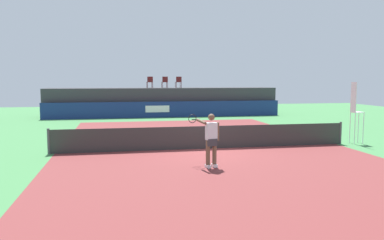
{
  "coord_description": "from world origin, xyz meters",
  "views": [
    {
      "loc": [
        -3.54,
        -15.53,
        2.89
      ],
      "look_at": [
        -0.17,
        2.0,
        1.0
      ],
      "focal_mm": 36.2,
      "sensor_mm": 36.0,
      "label": 1
    }
  ],
  "objects_px": {
    "spectator_chair_far_left": "(150,82)",
    "spectator_chair_left": "(165,82)",
    "tennis_player": "(211,138)",
    "tennis_ball": "(311,143)",
    "umpire_chair": "(355,108)",
    "net_post_near": "(49,141)",
    "spectator_chair_center": "(178,82)",
    "net_post_far": "(340,133)"
  },
  "relations": [
    {
      "from": "tennis_player",
      "to": "tennis_ball",
      "type": "relative_size",
      "value": 26.03
    },
    {
      "from": "tennis_ball",
      "to": "spectator_chair_far_left",
      "type": "bearing_deg",
      "value": 112.0
    },
    {
      "from": "spectator_chair_far_left",
      "to": "net_post_near",
      "type": "bearing_deg",
      "value": -108.87
    },
    {
      "from": "spectator_chair_left",
      "to": "tennis_ball",
      "type": "bearing_deg",
      "value": -72.35
    },
    {
      "from": "net_post_far",
      "to": "tennis_player",
      "type": "height_order",
      "value": "tennis_player"
    },
    {
      "from": "spectator_chair_center",
      "to": "tennis_player",
      "type": "bearing_deg",
      "value": -95.68
    },
    {
      "from": "spectator_chair_left",
      "to": "spectator_chair_far_left",
      "type": "bearing_deg",
      "value": -170.5
    },
    {
      "from": "spectator_chair_far_left",
      "to": "spectator_chair_left",
      "type": "height_order",
      "value": "same"
    },
    {
      "from": "spectator_chair_far_left",
      "to": "spectator_chair_left",
      "type": "relative_size",
      "value": 1.0
    },
    {
      "from": "net_post_near",
      "to": "tennis_ball",
      "type": "bearing_deg",
      "value": 1.64
    },
    {
      "from": "spectator_chair_center",
      "to": "spectator_chair_far_left",
      "type": "bearing_deg",
      "value": -177.07
    },
    {
      "from": "net_post_far",
      "to": "spectator_chair_center",
      "type": "bearing_deg",
      "value": 107.89
    },
    {
      "from": "spectator_chair_center",
      "to": "tennis_player",
      "type": "distance_m",
      "value": 18.78
    },
    {
      "from": "spectator_chair_far_left",
      "to": "tennis_ball",
      "type": "bearing_deg",
      "value": -68.0
    },
    {
      "from": "umpire_chair",
      "to": "tennis_ball",
      "type": "xyz_separation_m",
      "value": [
        -1.92,
        0.31,
        -1.55
      ]
    },
    {
      "from": "umpire_chair",
      "to": "net_post_near",
      "type": "xyz_separation_m",
      "value": [
        -13.08,
        -0.01,
        -1.09
      ]
    },
    {
      "from": "spectator_chair_center",
      "to": "spectator_chair_left",
      "type": "bearing_deg",
      "value": 175.6
    },
    {
      "from": "spectator_chair_far_left",
      "to": "spectator_chair_center",
      "type": "distance_m",
      "value": 2.31
    },
    {
      "from": "tennis_player",
      "to": "spectator_chair_far_left",
      "type": "bearing_deg",
      "value": 91.4
    },
    {
      "from": "spectator_chair_center",
      "to": "tennis_ball",
      "type": "xyz_separation_m",
      "value": [
        3.68,
        -14.93,
        -2.66
      ]
    },
    {
      "from": "net_post_near",
      "to": "tennis_ball",
      "type": "height_order",
      "value": "net_post_near"
    },
    {
      "from": "umpire_chair",
      "to": "tennis_player",
      "type": "relative_size",
      "value": 1.56
    },
    {
      "from": "spectator_chair_far_left",
      "to": "umpire_chair",
      "type": "distance_m",
      "value": 17.1
    },
    {
      "from": "spectator_chair_left",
      "to": "umpire_chair",
      "type": "bearing_deg",
      "value": -66.39
    },
    {
      "from": "spectator_chair_left",
      "to": "spectator_chair_center",
      "type": "height_order",
      "value": "same"
    },
    {
      "from": "spectator_chair_left",
      "to": "spectator_chair_center",
      "type": "distance_m",
      "value": 1.1
    },
    {
      "from": "spectator_chair_far_left",
      "to": "net_post_near",
      "type": "relative_size",
      "value": 0.89
    },
    {
      "from": "spectator_chair_far_left",
      "to": "net_post_far",
      "type": "relative_size",
      "value": 0.89
    },
    {
      "from": "spectator_chair_left",
      "to": "tennis_player",
      "type": "height_order",
      "value": "spectator_chair_left"
    },
    {
      "from": "umpire_chair",
      "to": "tennis_player",
      "type": "distance_m",
      "value": 8.2
    },
    {
      "from": "net_post_far",
      "to": "tennis_ball",
      "type": "xyz_separation_m",
      "value": [
        -1.24,
        0.32,
        -0.46
      ]
    },
    {
      "from": "spectator_chair_left",
      "to": "net_post_near",
      "type": "xyz_separation_m",
      "value": [
        -6.38,
        -15.33,
        -2.19
      ]
    },
    {
      "from": "umpire_chair",
      "to": "net_post_near",
      "type": "distance_m",
      "value": 13.12
    },
    {
      "from": "net_post_far",
      "to": "net_post_near",
      "type": "bearing_deg",
      "value": 180.0
    },
    {
      "from": "tennis_player",
      "to": "umpire_chair",
      "type": "bearing_deg",
      "value": 24.27
    },
    {
      "from": "spectator_chair_far_left",
      "to": "tennis_player",
      "type": "bearing_deg",
      "value": -88.6
    },
    {
      "from": "spectator_chair_far_left",
      "to": "spectator_chair_left",
      "type": "distance_m",
      "value": 1.22
    },
    {
      "from": "spectator_chair_far_left",
      "to": "spectator_chair_center",
      "type": "height_order",
      "value": "same"
    },
    {
      "from": "tennis_player",
      "to": "tennis_ball",
      "type": "xyz_separation_m",
      "value": [
        5.53,
        3.68,
        -0.92
      ]
    },
    {
      "from": "spectator_chair_center",
      "to": "net_post_far",
      "type": "bearing_deg",
      "value": -72.11
    },
    {
      "from": "tennis_player",
      "to": "net_post_near",
      "type": "bearing_deg",
      "value": 149.18
    },
    {
      "from": "spectator_chair_far_left",
      "to": "tennis_ball",
      "type": "height_order",
      "value": "spectator_chair_far_left"
    }
  ]
}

